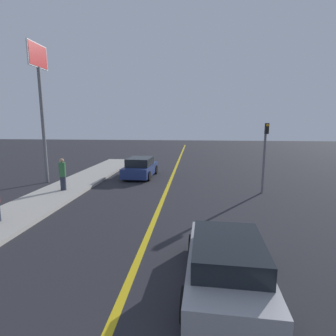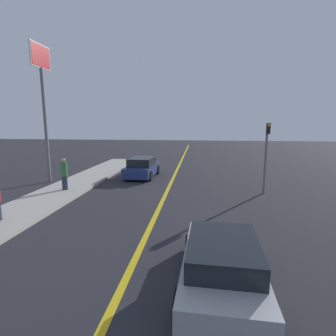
{
  "view_description": "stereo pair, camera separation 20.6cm",
  "coord_description": "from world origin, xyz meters",
  "px_view_note": "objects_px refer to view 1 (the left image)",
  "views": [
    {
      "loc": [
        1.49,
        3.43,
        3.74
      ],
      "look_at": [
        0.38,
        14.64,
        1.79
      ],
      "focal_mm": 28.0,
      "sensor_mm": 36.0,
      "label": 1
    },
    {
      "loc": [
        1.69,
        3.46,
        3.74
      ],
      "look_at": [
        0.38,
        14.64,
        1.79
      ],
      "focal_mm": 28.0,
      "sensor_mm": 36.0,
      "label": 2
    }
  ],
  "objects_px": {
    "car_ahead_center": "(141,168)",
    "roadside_sign": "(40,82)",
    "traffic_light": "(265,150)",
    "car_near_right_lane": "(226,263)",
    "pedestrian_mid_group": "(63,174)"
  },
  "relations": [
    {
      "from": "car_ahead_center",
      "to": "roadside_sign",
      "type": "xyz_separation_m",
      "value": [
        -5.55,
        -2.27,
        5.48
      ]
    },
    {
      "from": "pedestrian_mid_group",
      "to": "roadside_sign",
      "type": "height_order",
      "value": "roadside_sign"
    },
    {
      "from": "traffic_light",
      "to": "roadside_sign",
      "type": "relative_size",
      "value": 0.45
    },
    {
      "from": "car_near_right_lane",
      "to": "pedestrian_mid_group",
      "type": "distance_m",
      "value": 10.82
    },
    {
      "from": "car_ahead_center",
      "to": "pedestrian_mid_group",
      "type": "bearing_deg",
      "value": -122.82
    },
    {
      "from": "car_near_right_lane",
      "to": "traffic_light",
      "type": "height_order",
      "value": "traffic_light"
    },
    {
      "from": "roadside_sign",
      "to": "traffic_light",
      "type": "bearing_deg",
      "value": -5.74
    },
    {
      "from": "traffic_light",
      "to": "car_ahead_center",
      "type": "bearing_deg",
      "value": 154.18
    },
    {
      "from": "car_ahead_center",
      "to": "roadside_sign",
      "type": "bearing_deg",
      "value": -154.82
    },
    {
      "from": "car_near_right_lane",
      "to": "roadside_sign",
      "type": "height_order",
      "value": "roadside_sign"
    },
    {
      "from": "traffic_light",
      "to": "roadside_sign",
      "type": "height_order",
      "value": "roadside_sign"
    },
    {
      "from": "car_ahead_center",
      "to": "roadside_sign",
      "type": "distance_m",
      "value": 8.12
    },
    {
      "from": "car_ahead_center",
      "to": "car_near_right_lane",
      "type": "bearing_deg",
      "value": -66.89
    },
    {
      "from": "car_ahead_center",
      "to": "traffic_light",
      "type": "height_order",
      "value": "traffic_light"
    },
    {
      "from": "car_near_right_lane",
      "to": "roadside_sign",
      "type": "bearing_deg",
      "value": 137.95
    }
  ]
}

